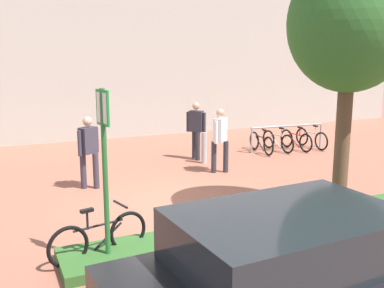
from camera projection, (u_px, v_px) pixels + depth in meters
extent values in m
plane|color=#9E5B47|center=(176.00, 204.00, 9.71)|extent=(60.00, 60.00, 0.00)
cube|color=#B2ADA3|center=(86.00, 0.00, 16.39)|extent=(28.00, 1.20, 10.00)
cube|color=#336028|center=(262.00, 230.00, 8.10)|extent=(7.00, 1.10, 0.16)
cylinder|color=brown|center=(342.00, 149.00, 8.56)|extent=(0.28, 0.28, 2.78)
ellipsoid|color=#2D6628|center=(350.00, 23.00, 8.10)|extent=(2.23, 2.23, 2.45)
cylinder|color=#2D7238|center=(105.00, 179.00, 6.76)|extent=(0.08, 0.08, 2.68)
cube|color=#198C33|center=(103.00, 108.00, 6.55)|extent=(0.11, 0.36, 0.52)
cube|color=white|center=(103.00, 108.00, 6.55)|extent=(0.10, 0.30, 0.44)
torus|color=black|center=(68.00, 247.00, 6.80)|extent=(0.66, 0.22, 0.66)
torus|color=black|center=(128.00, 231.00, 7.42)|extent=(0.66, 0.22, 0.66)
cylinder|color=black|center=(99.00, 225.00, 7.07)|extent=(0.82, 0.24, 0.04)
cylinder|color=black|center=(105.00, 239.00, 7.18)|extent=(0.60, 0.18, 0.44)
cylinder|color=black|center=(87.00, 221.00, 6.93)|extent=(0.04, 0.04, 0.28)
cube|color=black|center=(87.00, 211.00, 6.90)|extent=(0.21, 0.13, 0.05)
cylinder|color=black|center=(120.00, 204.00, 7.25)|extent=(0.14, 0.42, 0.04)
cylinder|color=#99999E|center=(252.00, 141.00, 14.54)|extent=(0.06, 0.06, 0.80)
cylinder|color=#99999E|center=(321.00, 136.00, 15.41)|extent=(0.06, 0.06, 0.80)
cylinder|color=#99999E|center=(288.00, 126.00, 14.90)|extent=(2.60, 0.23, 0.06)
torus|color=black|center=(268.00, 146.00, 14.20)|extent=(0.09, 0.61, 0.61)
torus|color=black|center=(254.00, 141.00, 15.06)|extent=(0.09, 0.61, 0.61)
cylinder|color=black|center=(261.00, 137.00, 14.59)|extent=(0.08, 0.77, 0.03)
cylinder|color=black|center=(260.00, 144.00, 14.72)|extent=(0.07, 0.56, 0.40)
cylinder|color=black|center=(264.00, 135.00, 14.41)|extent=(0.03, 0.03, 0.26)
cube|color=black|center=(264.00, 130.00, 14.38)|extent=(0.09, 0.19, 0.05)
cylinder|color=black|center=(256.00, 128.00, 14.87)|extent=(0.39, 0.06, 0.04)
torus|color=black|center=(287.00, 144.00, 14.52)|extent=(0.12, 0.61, 0.61)
torus|color=black|center=(269.00, 139.00, 15.32)|extent=(0.12, 0.61, 0.61)
cylinder|color=silver|center=(278.00, 135.00, 14.88)|extent=(0.11, 0.77, 0.03)
cylinder|color=silver|center=(276.00, 142.00, 15.00)|extent=(0.09, 0.56, 0.40)
cylinder|color=silver|center=(282.00, 133.00, 14.71)|extent=(0.03, 0.03, 0.26)
cube|color=black|center=(282.00, 128.00, 14.68)|extent=(0.09, 0.19, 0.05)
cylinder|color=silver|center=(271.00, 127.00, 15.14)|extent=(0.39, 0.08, 0.04)
torus|color=black|center=(306.00, 143.00, 14.68)|extent=(0.11, 0.61, 0.61)
torus|color=black|center=(287.00, 138.00, 15.49)|extent=(0.11, 0.61, 0.61)
cylinder|color=red|center=(296.00, 134.00, 15.04)|extent=(0.10, 0.77, 0.03)
cylinder|color=red|center=(294.00, 141.00, 15.17)|extent=(0.08, 0.56, 0.40)
cylinder|color=red|center=(300.00, 132.00, 14.88)|extent=(0.03, 0.03, 0.26)
cube|color=black|center=(300.00, 127.00, 14.85)|extent=(0.09, 0.19, 0.05)
cylinder|color=red|center=(289.00, 126.00, 15.30)|extent=(0.39, 0.07, 0.04)
torus|color=black|center=(321.00, 141.00, 14.96)|extent=(0.10, 0.61, 0.61)
torus|color=black|center=(302.00, 137.00, 15.78)|extent=(0.10, 0.61, 0.61)
cylinder|color=silver|center=(312.00, 133.00, 15.33)|extent=(0.09, 0.77, 0.03)
cylinder|color=silver|center=(309.00, 139.00, 15.45)|extent=(0.07, 0.56, 0.40)
cylinder|color=silver|center=(315.00, 130.00, 15.16)|extent=(0.03, 0.03, 0.26)
cube|color=black|center=(316.00, 126.00, 15.13)|extent=(0.09, 0.19, 0.05)
cylinder|color=silver|center=(305.00, 124.00, 15.59)|extent=(0.39, 0.06, 0.04)
cylinder|color=#ADADB2|center=(204.00, 148.00, 13.21)|extent=(0.16, 0.16, 0.90)
cylinder|color=#383342|center=(96.00, 171.00, 10.78)|extent=(0.14, 0.14, 0.85)
cylinder|color=#383342|center=(83.00, 171.00, 10.77)|extent=(0.14, 0.14, 0.85)
cube|color=#383342|center=(88.00, 140.00, 10.63)|extent=(0.47, 0.41, 0.62)
cylinder|color=#383342|center=(97.00, 140.00, 10.84)|extent=(0.09, 0.09, 0.59)
cylinder|color=#383342|center=(80.00, 143.00, 10.43)|extent=(0.09, 0.09, 0.59)
sphere|color=tan|center=(87.00, 121.00, 10.54)|extent=(0.22, 0.22, 0.22)
cylinder|color=#2D2D38|center=(226.00, 157.00, 12.22)|extent=(0.14, 0.14, 0.85)
cylinder|color=#2D2D38|center=(214.00, 157.00, 12.19)|extent=(0.14, 0.14, 0.85)
cube|color=white|center=(220.00, 130.00, 12.06)|extent=(0.46, 0.44, 0.62)
cylinder|color=white|center=(224.00, 129.00, 12.29)|extent=(0.09, 0.09, 0.59)
cylinder|color=white|center=(216.00, 132.00, 11.84)|extent=(0.09, 0.09, 0.59)
sphere|color=tan|center=(220.00, 113.00, 11.97)|extent=(0.22, 0.22, 0.22)
cylinder|color=#2D2D38|center=(198.00, 146.00, 13.58)|extent=(0.14, 0.14, 0.85)
cylinder|color=#2D2D38|center=(194.00, 145.00, 13.81)|extent=(0.14, 0.14, 0.85)
cube|color=#2D2D38|center=(196.00, 121.00, 13.55)|extent=(0.45, 0.45, 0.62)
cylinder|color=#2D2D38|center=(204.00, 123.00, 13.46)|extent=(0.09, 0.09, 0.59)
cylinder|color=#2D2D38|center=(188.00, 122.00, 13.65)|extent=(0.09, 0.09, 0.59)
sphere|color=tan|center=(196.00, 106.00, 13.46)|extent=(0.22, 0.22, 0.22)
cube|color=#1E2328|center=(288.00, 237.00, 4.84)|extent=(2.51, 1.74, 0.56)
cylinder|color=black|center=(337.00, 255.00, 6.56)|extent=(0.65, 0.26, 0.64)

